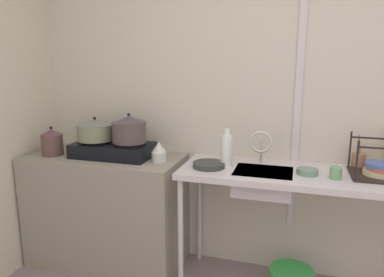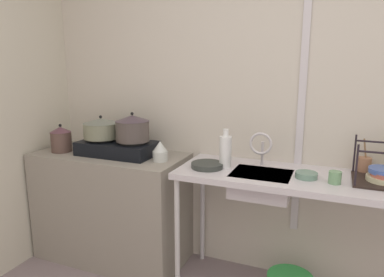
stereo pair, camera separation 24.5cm
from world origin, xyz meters
The scene contains 16 objects.
wall_back centered at (0.00, 1.87, 1.27)m, with size 4.89×0.10×2.55m, color beige.
wall_metal_strip centered at (-0.03, 1.81, 1.40)m, with size 0.05×0.01×2.04m, color silver.
counter_concrete centered at (-1.43, 1.54, 0.44)m, with size 1.20×0.56×0.88m, color gray.
counter_sink centered at (-0.02, 1.54, 0.81)m, with size 1.50×0.56×0.88m.
stove centered at (-1.35, 1.54, 0.93)m, with size 0.60×0.32×0.12m.
pot_on_left_burner centered at (-1.49, 1.54, 1.08)m, with size 0.28×0.28×0.18m.
pot_on_right_burner centered at (-1.21, 1.54, 1.10)m, with size 0.25×0.25×0.22m.
pot_beside_stove centered at (-1.82, 1.46, 0.98)m, with size 0.16×0.16×0.22m.
percolator centered at (-0.96, 1.51, 0.95)m, with size 0.11×0.11×0.15m.
sink_basin centered at (-0.22, 1.50, 0.80)m, with size 0.38×0.31×0.15m, color silver.
faucet centered at (-0.26, 1.62, 1.03)m, with size 0.15×0.09×0.25m.
frying_pan centered at (-0.59, 1.48, 0.90)m, with size 0.22×0.22×0.03m, color #313531.
cup_by_rack centered at (0.22, 1.46, 0.92)m, with size 0.07×0.07×0.07m, color #6B996B.
small_bowl_on_drainboard centered at (0.05, 1.51, 0.90)m, with size 0.13×0.13×0.04m, color slate.
bottle_by_sink centered at (-0.48, 1.53, 0.99)m, with size 0.08×0.08×0.27m.
utensil_jar centered at (0.39, 1.76, 0.93)m, with size 0.09×0.09×0.23m.
Camera 2 is at (0.20, -0.68, 1.57)m, focal length 32.87 mm.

